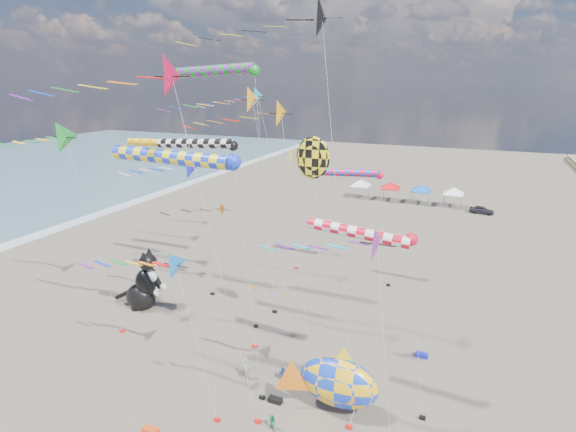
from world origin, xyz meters
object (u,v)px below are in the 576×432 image
(cat_inflatable, at_px, (142,279))
(child_blue, at_px, (283,374))
(person_adult, at_px, (246,369))
(parked_car, at_px, (482,210))
(child_green, at_px, (272,423))
(fish_inflatable, at_px, (338,382))

(cat_inflatable, bearing_deg, child_blue, -25.37)
(person_adult, height_order, parked_car, person_adult)
(child_green, bearing_deg, child_blue, 121.94)
(cat_inflatable, height_order, child_green, cat_inflatable)
(cat_inflatable, relative_size, parked_car, 1.60)
(person_adult, distance_m, child_green, 5.04)
(fish_inflatable, height_order, child_green, fish_inflatable)
(parked_car, bearing_deg, person_adult, 170.41)
(fish_inflatable, height_order, parked_car, fish_inflatable)
(cat_inflatable, distance_m, fish_inflatable, 20.53)
(person_adult, xyz_separation_m, child_blue, (2.36, 0.83, -0.23))
(parked_car, bearing_deg, child_green, 175.15)
(person_adult, xyz_separation_m, child_green, (3.60, -3.52, -0.26))
(fish_inflatable, distance_m, child_blue, 4.73)
(fish_inflatable, xyz_separation_m, parked_car, (7.64, 49.78, -1.56))
(fish_inflatable, relative_size, child_green, 6.26)
(cat_inflatable, bearing_deg, parked_car, 49.07)
(fish_inflatable, xyz_separation_m, child_blue, (-4.22, 1.44, -1.60))
(cat_inflatable, distance_m, child_blue, 16.22)
(fish_inflatable, relative_size, child_blue, 5.90)
(person_adult, distance_m, parked_car, 51.18)
(person_adult, relative_size, parked_car, 0.45)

